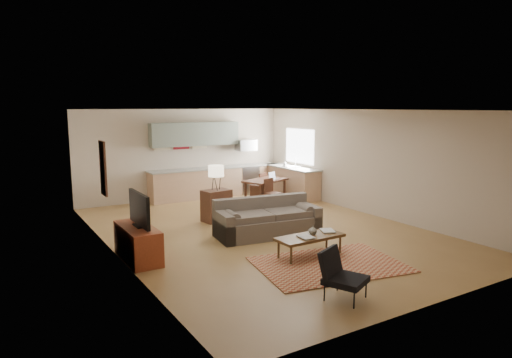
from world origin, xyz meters
TOP-DOWN VIEW (x-y plane):
  - room at (0.00, 0.00)m, footprint 9.00×9.00m
  - kitchen_counter_back at (0.90, 4.18)m, footprint 4.26×0.64m
  - kitchen_counter_right at (2.93, 3.00)m, footprint 0.64×2.26m
  - kitchen_range at (2.00, 4.18)m, footprint 0.62×0.62m
  - kitchen_microwave at (2.00, 4.20)m, footprint 0.62×0.40m
  - upper_cabinets at (0.30, 4.33)m, footprint 2.80×0.34m
  - window_right at (3.23, 3.00)m, footprint 0.02×1.40m
  - wall_art_left at (-3.21, 0.90)m, footprint 0.06×0.42m
  - triptych at (-0.10, 4.47)m, footprint 1.70×0.04m
  - rug at (-0.18, -2.49)m, footprint 2.81×2.18m
  - sofa at (-0.10, -0.34)m, footprint 2.44×1.32m
  - coffee_table at (-0.17, -1.92)m, footprint 1.35×0.56m
  - book_a at (-0.44, -1.98)m, footprint 0.27×0.34m
  - book_b at (0.19, -1.81)m, footprint 0.48×0.50m
  - vase at (-0.07, -1.87)m, footprint 0.18×0.18m
  - armchair at (-0.92, -3.72)m, footprint 0.84×0.84m
  - tv_credenza at (-2.97, -0.43)m, footprint 0.52×1.35m
  - tv at (-2.92, -0.43)m, footprint 0.10×1.04m
  - console_table at (-0.47, 1.37)m, footprint 0.73×0.55m
  - table_lamp at (-0.47, 1.37)m, footprint 0.40×0.40m
  - dining_table at (1.76, 2.66)m, footprint 1.50×1.17m
  - dining_chair_near at (1.58, 1.98)m, footprint 0.47×0.49m
  - dining_chair_far at (1.93, 3.33)m, footprint 0.50×0.51m
  - laptop at (2.02, 2.57)m, footprint 0.34×0.29m
  - soap_bottle at (2.83, 3.21)m, footprint 0.13×0.13m

SIDE VIEW (x-z plane):
  - rug at x=-0.18m, z-range 0.00..0.02m
  - coffee_table at x=-0.17m, z-range 0.00..0.40m
  - tv_credenza at x=-2.97m, z-range 0.00..0.62m
  - dining_table at x=1.76m, z-range 0.00..0.67m
  - armchair at x=-0.92m, z-range 0.00..0.73m
  - console_table at x=-0.47m, z-range 0.00..0.77m
  - dining_chair_far at x=1.93m, z-range 0.00..0.78m
  - dining_chair_near at x=1.58m, z-range 0.00..0.79m
  - sofa at x=-0.10m, z-range 0.00..0.81m
  - book_b at x=0.19m, z-range 0.40..0.42m
  - book_a at x=-0.44m, z-range 0.40..0.43m
  - kitchen_range at x=2.00m, z-range 0.00..0.90m
  - kitchen_counter_back at x=0.90m, z-range 0.00..0.92m
  - kitchen_counter_right at x=2.93m, z-range 0.00..0.92m
  - vase at x=-0.07m, z-range 0.40..0.57m
  - laptop at x=2.02m, z-range 0.67..0.88m
  - tv at x=-2.92m, z-range 0.62..1.25m
  - soap_bottle at x=2.83m, z-range 0.92..1.11m
  - table_lamp at x=-0.47m, z-range 0.77..1.39m
  - room at x=0.00m, z-range -3.15..5.85m
  - kitchen_microwave at x=2.00m, z-range 1.38..1.73m
  - window_right at x=3.23m, z-range 1.02..2.08m
  - wall_art_left at x=-3.21m, z-range 1.00..2.10m
  - triptych at x=-0.10m, z-range 1.50..2.00m
  - upper_cabinets at x=0.30m, z-range 1.60..2.30m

